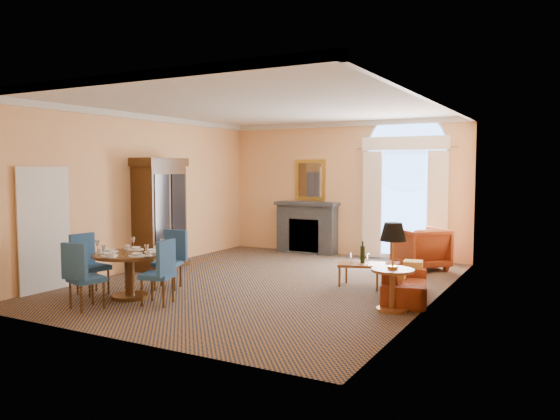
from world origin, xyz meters
The scene contains 12 objects.
ground centered at (0.00, 0.00, 0.00)m, with size 7.50×7.50×0.00m, color #131F3D.
room_envelope centered at (-0.03, 0.67, 2.51)m, with size 6.04×7.52×3.45m.
armoire centered at (-2.72, 0.22, 1.11)m, with size 0.66×1.17×2.30m.
dining_table centered at (-1.35, -2.09, 0.55)m, with size 1.16×1.16×0.93m.
dining_chair_north centered at (-1.26, -1.16, 0.57)m, with size 0.58×0.58×1.01m.
dining_chair_south centered at (-1.42, -3.00, 0.57)m, with size 0.55×0.55×1.01m.
dining_chair_east centered at (-0.58, -2.20, 0.57)m, with size 0.56×0.56×1.01m.
dining_chair_west centered at (-2.17, -2.20, 0.57)m, with size 0.52×0.52×1.01m.
sofa centered at (2.55, 0.03, 0.25)m, with size 1.71×0.67×0.50m, color maroon.
armchair centered at (2.13, 2.68, 0.44)m, with size 0.93×0.96×0.87m, color maroon.
coffee_table centered at (1.64, 0.50, 0.40)m, with size 0.93×0.70×0.80m.
side_table centered at (2.60, -0.84, 0.82)m, with size 0.62×0.62×1.27m.
Camera 1 is at (4.92, -8.53, 2.09)m, focal length 35.00 mm.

